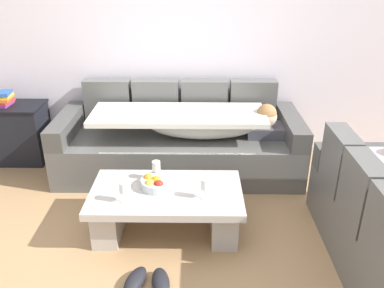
{
  "coord_description": "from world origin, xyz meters",
  "views": [
    {
      "loc": [
        0.24,
        -2.11,
        2.03
      ],
      "look_at": [
        0.2,
        1.09,
        0.55
      ],
      "focal_mm": 37.2,
      "sensor_mm": 36.0,
      "label": 1
    }
  ],
  "objects_px": {
    "fruit_bowl": "(157,183)",
    "couch_along_wall": "(183,142)",
    "book_stack_on_cabinet": "(4,98)",
    "side_cabinet": "(13,133)",
    "wine_glass_near_right": "(205,185)",
    "pair_of_shoes": "(148,281)",
    "wine_glass_far_back": "(156,167)",
    "coffee_table": "(166,206)",
    "wine_glass_near_left": "(124,188)"
  },
  "relations": [
    {
      "from": "fruit_bowl",
      "to": "couch_along_wall",
      "type": "bearing_deg",
      "value": 80.08
    },
    {
      "from": "book_stack_on_cabinet",
      "to": "couch_along_wall",
      "type": "bearing_deg",
      "value": -6.62
    },
    {
      "from": "side_cabinet",
      "to": "wine_glass_near_right",
      "type": "bearing_deg",
      "value": -33.6
    },
    {
      "from": "pair_of_shoes",
      "to": "couch_along_wall",
      "type": "bearing_deg",
      "value": 83.55
    },
    {
      "from": "pair_of_shoes",
      "to": "wine_glass_far_back",
      "type": "bearing_deg",
      "value": 90.02
    },
    {
      "from": "wine_glass_near_right",
      "to": "pair_of_shoes",
      "type": "xyz_separation_m",
      "value": [
        -0.39,
        -0.53,
        -0.45
      ]
    },
    {
      "from": "coffee_table",
      "to": "wine_glass_near_left",
      "type": "height_order",
      "value": "wine_glass_near_left"
    },
    {
      "from": "fruit_bowl",
      "to": "pair_of_shoes",
      "type": "bearing_deg",
      "value": -91.28
    },
    {
      "from": "couch_along_wall",
      "to": "side_cabinet",
      "type": "relative_size",
      "value": 3.4
    },
    {
      "from": "couch_along_wall",
      "to": "wine_glass_near_left",
      "type": "distance_m",
      "value": 1.28
    },
    {
      "from": "wine_glass_near_left",
      "to": "wine_glass_far_back",
      "type": "xyz_separation_m",
      "value": [
        0.21,
        0.34,
        0.0
      ]
    },
    {
      "from": "couch_along_wall",
      "to": "wine_glass_near_left",
      "type": "relative_size",
      "value": 14.75
    },
    {
      "from": "wine_glass_near_left",
      "to": "side_cabinet",
      "type": "relative_size",
      "value": 0.23
    },
    {
      "from": "fruit_bowl",
      "to": "wine_glass_near_left",
      "type": "relative_size",
      "value": 1.69
    },
    {
      "from": "coffee_table",
      "to": "wine_glass_near_left",
      "type": "relative_size",
      "value": 7.23
    },
    {
      "from": "coffee_table",
      "to": "wine_glass_near_right",
      "type": "distance_m",
      "value": 0.41
    },
    {
      "from": "side_cabinet",
      "to": "pair_of_shoes",
      "type": "height_order",
      "value": "side_cabinet"
    },
    {
      "from": "wine_glass_near_left",
      "to": "book_stack_on_cabinet",
      "type": "relative_size",
      "value": 0.77
    },
    {
      "from": "side_cabinet",
      "to": "book_stack_on_cabinet",
      "type": "bearing_deg",
      "value": -168.28
    },
    {
      "from": "fruit_bowl",
      "to": "side_cabinet",
      "type": "bearing_deg",
      "value": 144.1
    },
    {
      "from": "wine_glass_near_right",
      "to": "side_cabinet",
      "type": "bearing_deg",
      "value": 146.4
    },
    {
      "from": "couch_along_wall",
      "to": "coffee_table",
      "type": "relative_size",
      "value": 2.04
    },
    {
      "from": "coffee_table",
      "to": "side_cabinet",
      "type": "bearing_deg",
      "value": 144.17
    },
    {
      "from": "wine_glass_near_left",
      "to": "pair_of_shoes",
      "type": "distance_m",
      "value": 0.69
    },
    {
      "from": "wine_glass_far_back",
      "to": "fruit_bowl",
      "type": "bearing_deg",
      "value": -83.07
    },
    {
      "from": "wine_glass_near_right",
      "to": "book_stack_on_cabinet",
      "type": "relative_size",
      "value": 0.77
    },
    {
      "from": "wine_glass_near_left",
      "to": "pair_of_shoes",
      "type": "relative_size",
      "value": 0.47
    },
    {
      "from": "fruit_bowl",
      "to": "wine_glass_near_right",
      "type": "bearing_deg",
      "value": -21.72
    },
    {
      "from": "couch_along_wall",
      "to": "wine_glass_near_left",
      "type": "height_order",
      "value": "couch_along_wall"
    },
    {
      "from": "pair_of_shoes",
      "to": "wine_glass_near_right",
      "type": "bearing_deg",
      "value": 53.45
    },
    {
      "from": "side_cabinet",
      "to": "book_stack_on_cabinet",
      "type": "xyz_separation_m",
      "value": [
        -0.03,
        -0.01,
        0.39
      ]
    },
    {
      "from": "wine_glass_far_back",
      "to": "book_stack_on_cabinet",
      "type": "relative_size",
      "value": 0.77
    },
    {
      "from": "coffee_table",
      "to": "wine_glass_far_back",
      "type": "relative_size",
      "value": 7.23
    },
    {
      "from": "couch_along_wall",
      "to": "wine_glass_far_back",
      "type": "relative_size",
      "value": 14.75
    },
    {
      "from": "coffee_table",
      "to": "wine_glass_far_back",
      "type": "distance_m",
      "value": 0.32
    },
    {
      "from": "coffee_table",
      "to": "pair_of_shoes",
      "type": "relative_size",
      "value": 3.43
    },
    {
      "from": "coffee_table",
      "to": "side_cabinet",
      "type": "height_order",
      "value": "side_cabinet"
    },
    {
      "from": "fruit_bowl",
      "to": "side_cabinet",
      "type": "height_order",
      "value": "side_cabinet"
    },
    {
      "from": "couch_along_wall",
      "to": "wine_glass_near_left",
      "type": "xyz_separation_m",
      "value": [
        -0.4,
        -1.21,
        0.17
      ]
    },
    {
      "from": "book_stack_on_cabinet",
      "to": "pair_of_shoes",
      "type": "distance_m",
      "value": 2.64
    },
    {
      "from": "couch_along_wall",
      "to": "book_stack_on_cabinet",
      "type": "height_order",
      "value": "couch_along_wall"
    },
    {
      "from": "couch_along_wall",
      "to": "book_stack_on_cabinet",
      "type": "distance_m",
      "value": 1.94
    },
    {
      "from": "couch_along_wall",
      "to": "wine_glass_far_back",
      "type": "xyz_separation_m",
      "value": [
        -0.19,
        -0.87,
        0.17
      ]
    },
    {
      "from": "wine_glass_near_left",
      "to": "side_cabinet",
      "type": "xyz_separation_m",
      "value": [
        -1.46,
        1.43,
        -0.17
      ]
    },
    {
      "from": "coffee_table",
      "to": "wine_glass_near_right",
      "type": "height_order",
      "value": "wine_glass_near_right"
    },
    {
      "from": "wine_glass_near_right",
      "to": "pair_of_shoes",
      "type": "distance_m",
      "value": 0.8
    },
    {
      "from": "fruit_bowl",
      "to": "side_cabinet",
      "type": "xyz_separation_m",
      "value": [
        -1.69,
        1.22,
        -0.1
      ]
    },
    {
      "from": "coffee_table",
      "to": "pair_of_shoes",
      "type": "distance_m",
      "value": 0.67
    },
    {
      "from": "wine_glass_near_left",
      "to": "wine_glass_near_right",
      "type": "distance_m",
      "value": 0.61
    },
    {
      "from": "wine_glass_far_back",
      "to": "pair_of_shoes",
      "type": "relative_size",
      "value": 0.47
    }
  ]
}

